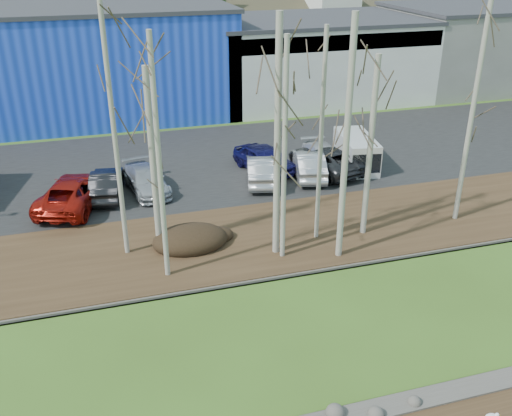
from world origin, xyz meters
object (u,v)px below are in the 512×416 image
object	(u,v)px
car_5	(261,169)
car_7	(323,157)
car_9	(269,158)
car_8	(309,164)
car_3	(146,180)
car_4	(261,159)
car_2	(73,192)
car_6	(325,159)
car_1	(106,183)
van_white	(357,152)

from	to	relation	value
car_5	car_7	distance (m)	4.39
car_9	car_8	bearing A→B (deg)	-56.88
car_3	car_4	size ratio (longest dim) A/B	1.06
car_2	car_7	distance (m)	14.69
car_2	car_8	bearing A→B (deg)	-157.97
car_5	car_6	size ratio (longest dim) A/B	0.86
car_1	car_7	distance (m)	12.91
car_2	van_white	bearing A→B (deg)	-156.50
car_2	car_7	bearing A→B (deg)	-154.03
car_5	car_3	bearing A→B (deg)	9.81
car_1	car_5	size ratio (longest dim) A/B	0.96
car_3	van_white	xyz separation A→B (m)	(12.75, 0.03, 0.29)
car_3	car_5	world-z (taller)	car_5
car_2	car_7	xyz separation A→B (m)	(14.62, 1.44, -0.12)
car_2	car_9	size ratio (longest dim) A/B	1.32
car_1	car_6	size ratio (longest dim) A/B	0.82
car_6	car_8	world-z (taller)	car_8
car_7	van_white	xyz separation A→B (m)	(1.98, -0.52, 0.29)
car_9	van_white	distance (m)	5.41
car_8	car_5	bearing A→B (deg)	14.18
car_5	car_6	distance (m)	4.16
car_8	van_white	world-z (taller)	van_white
car_5	car_9	world-z (taller)	car_5
car_8	car_9	size ratio (longest dim) A/B	1.07
car_3	car_9	xyz separation A→B (m)	(7.46, 1.13, 0.07)
car_5	van_white	bearing A→B (deg)	-161.02
car_3	car_6	size ratio (longest dim) A/B	0.85
car_4	car_5	xyz separation A→B (m)	(-0.49, -1.62, 0.03)
car_4	car_7	distance (m)	3.82
car_3	car_8	bearing A→B (deg)	-11.85
car_4	car_5	size ratio (longest dim) A/B	0.93
car_3	car_6	world-z (taller)	car_6
car_5	car_6	world-z (taller)	car_5
car_5	car_7	size ratio (longest dim) A/B	1.01
car_3	car_4	xyz separation A→B (m)	(7.00, 1.13, 0.07)
car_6	van_white	distance (m)	2.12
car_1	car_6	xyz separation A→B (m)	(12.77, -0.04, 0.02)
car_2	car_5	world-z (taller)	car_2
car_2	car_4	distance (m)	11.03
car_2	van_white	world-z (taller)	van_white
car_1	car_9	distance (m)	9.65
car_2	car_9	world-z (taller)	car_2
car_1	car_6	bearing A→B (deg)	-171.50
car_1	car_2	xyz separation A→B (m)	(-1.72, -0.87, 0.06)
car_3	van_white	bearing A→B (deg)	-8.71
car_1	car_2	world-z (taller)	car_2
car_3	car_1	bearing A→B (deg)	171.47
car_7	car_8	size ratio (longest dim) A/B	0.99
car_6	car_7	distance (m)	0.62
car_4	car_5	distance (m)	1.70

